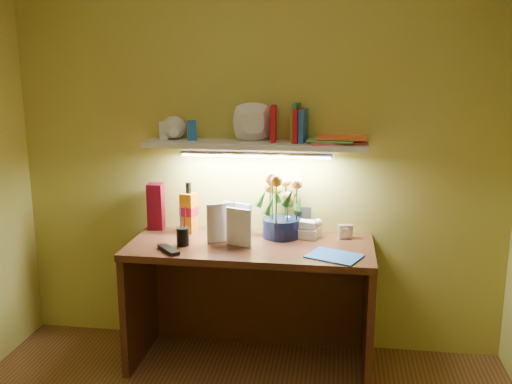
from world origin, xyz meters
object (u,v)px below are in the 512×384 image
Objects in this scene: desk_clock at (345,232)px; whisky_bottle at (189,207)px; telephone at (303,227)px; desk at (251,305)px; flower_bouquet at (282,204)px.

desk_clock is 0.26× the size of whisky_bottle.
telephone is 2.37× the size of desk_clock.
flower_bouquet reaches higher than desk.
desk is 7.17× the size of telephone.
desk_clock is at bearing 11.27° from telephone.
desk_clock is (0.25, -0.00, -0.02)m from telephone.
desk is at bearing -24.03° from whisky_bottle.
telephone reaches higher than desk_clock.
desk_clock is 0.95m from whisky_bottle.
desk_clock is (0.54, 0.19, 0.42)m from desk.
desk is 0.69m from whisky_bottle.
whisky_bottle is at bearing 155.97° from desk.
telephone is at bearing 33.88° from desk.
desk_clock reaches higher than desk.
flower_bouquet is 4.82× the size of desk_clock.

